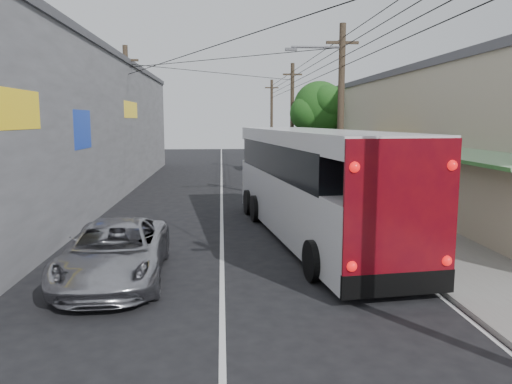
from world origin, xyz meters
The scene contains 13 objects.
ground centered at (0.00, 0.00, 0.00)m, with size 120.00×120.00×0.00m, color black.
sidewalk centered at (6.50, 20.00, 0.06)m, with size 3.00×80.00×0.12m, color slate.
building_right centered at (10.99, 22.00, 3.15)m, with size 7.09×40.00×6.25m.
building_left centered at (-8.50, 18.00, 3.65)m, with size 7.20×36.00×7.25m.
utility_poles centered at (3.13, 20.33, 4.13)m, with size 11.80×45.28×8.00m.
street_tree centered at (6.87, 26.02, 4.67)m, with size 4.40×4.00×6.60m.
coach_bus centered at (2.99, 7.73, 1.87)m, with size 4.13×12.77×3.62m.
jeepney centered at (-2.62, 3.57, 0.72)m, with size 2.39×5.19×1.44m, color #B0AFB6.
parked_suv centered at (3.80, 16.21, 0.75)m, with size 2.10×5.16×1.50m, color #93949B.
parked_car_mid centered at (4.60, 23.40, 0.72)m, with size 1.70×4.23×1.44m, color #27272C.
parked_car_far centered at (4.60, 33.99, 0.66)m, with size 1.41×4.03×1.33m, color black.
pedestrian_near centered at (7.60, 11.88, 1.00)m, with size 0.64×0.42×1.76m, color pink.
pedestrian_far centered at (5.90, 11.54, 0.88)m, with size 0.74×0.58×1.52m, color #89A8C8.
Camera 1 is at (0.02, -8.58, 3.94)m, focal length 35.00 mm.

